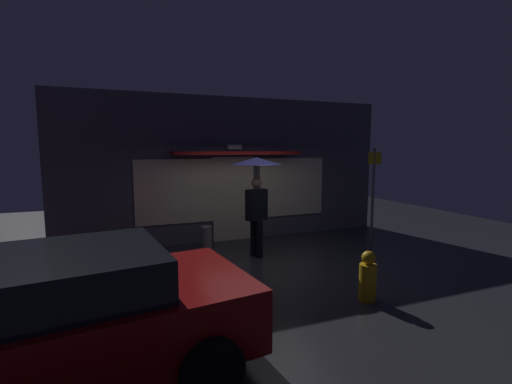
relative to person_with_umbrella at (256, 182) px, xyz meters
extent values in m
plane|color=#26262B|center=(-0.02, -0.58, -1.68)|extent=(18.00, 18.00, 0.00)
cube|color=#4C4C56|center=(-0.02, 1.77, 0.19)|extent=(8.70, 0.30, 3.73)
cube|color=beige|center=(-0.02, 1.60, -0.58)|extent=(1.10, 0.04, 2.20)
cube|color=beige|center=(-1.53, 1.60, -0.33)|extent=(1.92, 0.04, 1.60)
cube|color=beige|center=(1.68, 1.60, -0.33)|extent=(1.92, 0.04, 1.60)
cube|color=white|center=(-0.02, 1.52, 0.77)|extent=(0.36, 0.16, 0.12)
cube|color=maroon|center=(-0.02, 1.27, 0.62)|extent=(3.20, 0.70, 0.08)
cylinder|color=black|center=(-0.03, 0.09, -1.26)|extent=(0.15, 0.15, 0.84)
cylinder|color=black|center=(0.03, -0.10, -1.26)|extent=(0.15, 0.15, 0.84)
cube|color=black|center=(0.00, 0.00, -0.50)|extent=(0.51, 0.38, 0.68)
cube|color=silver|center=(0.04, 0.12, -0.50)|extent=(0.14, 0.06, 0.54)
cube|color=#B28C19|center=(0.04, 0.12, -0.52)|extent=(0.06, 0.04, 0.43)
sphere|color=#9D755C|center=(0.00, 0.00, -0.01)|extent=(0.23, 0.23, 0.23)
cylinder|color=slate|center=(0.00, 0.00, 0.04)|extent=(0.02, 0.02, 1.00)
cone|color=#14144C|center=(0.00, 0.00, 0.46)|extent=(1.11, 1.11, 0.15)
cube|color=maroon|center=(-3.61, -3.38, -1.06)|extent=(4.49, 2.35, 0.69)
cube|color=black|center=(-3.61, -3.38, -0.50)|extent=(2.59, 1.88, 0.43)
cylinder|color=black|center=(-2.29, -2.30, -1.36)|extent=(0.66, 0.30, 0.64)
cylinder|color=black|center=(-2.05, -4.07, -1.36)|extent=(0.66, 0.30, 0.64)
cylinder|color=#595B60|center=(3.32, 0.21, -0.47)|extent=(0.07, 0.07, 2.41)
cube|color=gold|center=(3.32, 0.19, 0.49)|extent=(0.40, 0.02, 0.30)
cylinder|color=slate|center=(-1.03, 0.47, -1.34)|extent=(0.24, 0.24, 0.67)
cylinder|color=gold|center=(0.81, -2.77, -1.38)|extent=(0.27, 0.27, 0.59)
sphere|color=gold|center=(0.81, -2.77, -0.98)|extent=(0.22, 0.22, 0.22)
camera|label=1|loc=(-2.77, -7.12, 0.72)|focal=24.63mm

